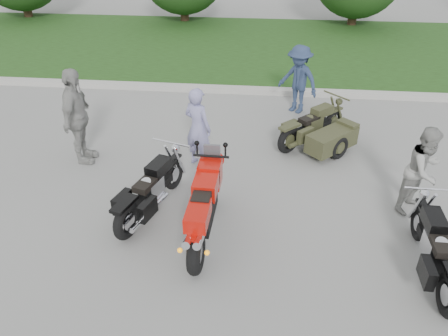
# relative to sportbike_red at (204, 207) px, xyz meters

# --- Properties ---
(ground) EXTENTS (80.00, 80.00, 0.00)m
(ground) POSITION_rel_sportbike_red_xyz_m (0.26, 0.15, -0.61)
(ground) COLOR gray
(ground) RESTS_ON ground
(curb) EXTENTS (60.00, 0.30, 0.15)m
(curb) POSITION_rel_sportbike_red_xyz_m (0.26, 6.15, -0.53)
(curb) COLOR #ACAAA2
(curb) RESTS_ON ground
(grass_strip) EXTENTS (60.00, 8.00, 0.14)m
(grass_strip) POSITION_rel_sportbike_red_xyz_m (0.26, 10.30, -0.54)
(grass_strip) COLOR #2A5F20
(grass_strip) RESTS_ON ground
(sportbike_red) EXTENTS (0.38, 2.18, 1.03)m
(sportbike_red) POSITION_rel_sportbike_red_xyz_m (0.00, 0.00, 0.00)
(sportbike_red) COLOR black
(sportbike_red) RESTS_ON ground
(cruiser_left) EXTENTS (0.78, 2.07, 0.82)m
(cruiser_left) POSITION_rel_sportbike_red_xyz_m (-1.01, 0.55, -0.19)
(cruiser_left) COLOR black
(cruiser_left) RESTS_ON ground
(cruiser_right) EXTENTS (0.35, 2.10, 0.81)m
(cruiser_right) POSITION_rel_sportbike_red_xyz_m (3.35, -0.49, -0.19)
(cruiser_right) COLOR black
(cruiser_right) RESTS_ON ground
(cruiser_sidecar) EXTENTS (1.74, 1.83, 0.79)m
(cruiser_sidecar) POSITION_rel_sportbike_red_xyz_m (2.10, 3.09, -0.24)
(cruiser_sidecar) COLOR black
(cruiser_sidecar) RESTS_ON ground
(person_stripe) EXTENTS (0.72, 0.64, 1.64)m
(person_stripe) POSITION_rel_sportbike_red_xyz_m (-0.43, 2.24, 0.22)
(person_stripe) COLOR #8A88B9
(person_stripe) RESTS_ON ground
(person_grey) EXTENTS (0.96, 0.95, 1.56)m
(person_grey) POSITION_rel_sportbike_red_xyz_m (3.55, 1.14, 0.17)
(person_grey) COLOR gray
(person_grey) RESTS_ON ground
(person_denim) EXTENTS (1.25, 1.15, 1.69)m
(person_denim) POSITION_rel_sportbike_red_xyz_m (1.64, 5.04, 0.24)
(person_denim) COLOR navy
(person_denim) RESTS_ON ground
(person_back) EXTENTS (0.53, 1.17, 1.96)m
(person_back) POSITION_rel_sportbike_red_xyz_m (-2.80, 2.15, 0.37)
(person_back) COLOR #969590
(person_back) RESTS_ON ground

